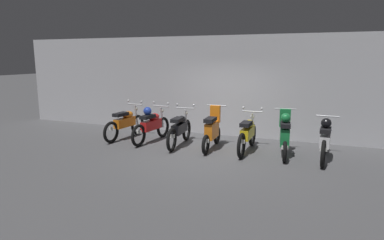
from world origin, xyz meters
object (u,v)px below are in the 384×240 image
Objects in this scene: motorbike_slot_2 at (180,129)px; motorbike_slot_4 at (248,134)px; motorbike_slot_0 at (125,123)px; motorbike_slot_3 at (212,130)px; motorbike_slot_5 at (285,134)px; motorbike_slot_1 at (152,124)px; motorbike_slot_6 at (325,139)px.

motorbike_slot_2 is 1.00× the size of motorbike_slot_4.
motorbike_slot_0 is 3.88m from motorbike_slot_4.
motorbike_slot_5 is (1.94, 0.04, 0.04)m from motorbike_slot_3.
motorbike_slot_1 is at bearing 177.33° from motorbike_slot_3.
motorbike_slot_6 is (4.86, -0.06, -0.00)m from motorbike_slot_1.
motorbike_slot_4 is (3.88, -0.09, 0.00)m from motorbike_slot_0.
motorbike_slot_2 is (0.97, -0.10, -0.04)m from motorbike_slot_1.
motorbike_slot_2 is at bearing -179.37° from motorbike_slot_6.
motorbike_slot_1 is at bearing 179.33° from motorbike_slot_6.
motorbike_slot_1 is 2.91m from motorbike_slot_4.
motorbike_slot_0 is 1.00× the size of motorbike_slot_6.
motorbike_slot_0 is at bearing 174.59° from motorbike_slot_2.
motorbike_slot_1 is 1.00× the size of motorbike_slot_4.
motorbike_slot_3 is at bearing -178.89° from motorbike_slot_5.
motorbike_slot_5 is (4.85, -0.14, 0.07)m from motorbike_slot_0.
motorbike_slot_3 reaches higher than motorbike_slot_6.
motorbike_slot_0 is 4.85m from motorbike_slot_5.
motorbike_slot_4 is 1.16× the size of motorbike_slot_5.
motorbike_slot_5 reaches higher than motorbike_slot_4.
motorbike_slot_2 is 1.00× the size of motorbike_slot_6.
motorbike_slot_5 is at bearing 179.76° from motorbike_slot_6.
motorbike_slot_0 is 1.00× the size of motorbike_slot_4.
motorbike_slot_0 is 0.97m from motorbike_slot_1.
motorbike_slot_1 and motorbike_slot_2 have the same top height.
motorbike_slot_5 is (2.91, 0.05, 0.07)m from motorbike_slot_2.
motorbike_slot_1 is 1.00× the size of motorbike_slot_6.
motorbike_slot_3 is (1.94, -0.09, -0.00)m from motorbike_slot_1.
motorbike_slot_2 reaches higher than motorbike_slot_6.
motorbike_slot_2 and motorbike_slot_4 have the same top height.
motorbike_slot_6 is at bearing 0.66° from motorbike_slot_3.
motorbike_slot_5 reaches higher than motorbike_slot_1.
motorbike_slot_0 is 1.95m from motorbike_slot_2.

